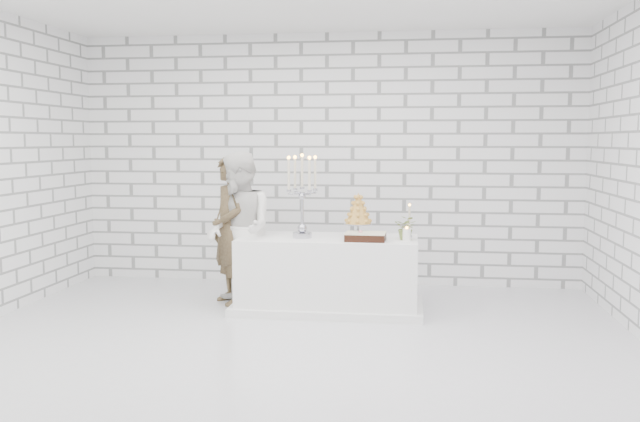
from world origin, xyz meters
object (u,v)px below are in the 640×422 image
(cake_table, at_px, (328,274))
(candelabra, at_px, (302,196))
(groom, at_px, (230,230))
(bride, at_px, (240,230))
(croquembouche, at_px, (358,215))

(cake_table, height_order, candelabra, candelabra)
(groom, height_order, bride, bride)
(cake_table, distance_m, groom, 1.16)
(candelabra, bearing_deg, groom, 165.47)
(cake_table, distance_m, candelabra, 0.84)
(cake_table, relative_size, candelabra, 2.12)
(cake_table, xyz_separation_m, candelabra, (-0.26, -0.06, 0.80))
(candelabra, xyz_separation_m, croquembouche, (0.56, 0.11, -0.20))
(cake_table, height_order, croquembouche, croquembouche)
(cake_table, bearing_deg, candelabra, -167.10)
(cake_table, relative_size, croquembouche, 3.94)
(groom, bearing_deg, cake_table, 44.08)
(cake_table, bearing_deg, groom, 171.94)
(bride, bearing_deg, cake_table, 54.62)
(bride, height_order, croquembouche, bride)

